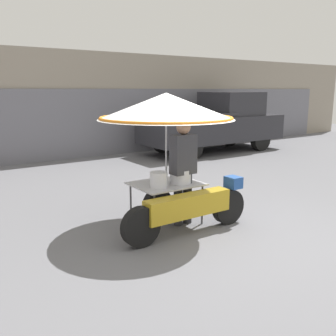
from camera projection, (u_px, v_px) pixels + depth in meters
name	position (u px, v px, depth m)	size (l,w,h in m)	color
ground_plane	(228.00, 234.00, 5.50)	(36.00, 36.00, 0.00)	slate
shopfront_building	(49.00, 105.00, 11.83)	(28.00, 2.06, 3.24)	gray
vendor_motorcycle_cart	(168.00, 120.00, 5.58)	(2.14, 2.06, 2.03)	black
vendor_person	(183.00, 167.00, 5.73)	(0.38, 0.22, 1.64)	#2D2D33
pickup_truck	(216.00, 123.00, 12.66)	(5.06, 1.80, 2.00)	black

